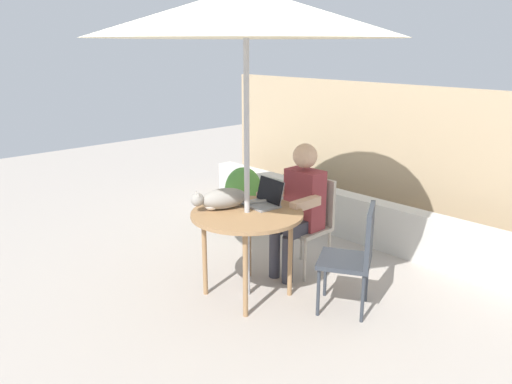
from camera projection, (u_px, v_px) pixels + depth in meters
ground_plane at (248, 294)px, 4.30m from camera, size 14.00×14.00×0.00m
fence_back at (400, 159)px, 5.59m from camera, size 5.17×0.08×1.63m
planter_wall_low at (366, 221)px, 5.36m from camera, size 4.65×0.20×0.49m
patio_table at (247, 220)px, 4.11m from camera, size 0.92×0.92×0.74m
patio_umbrella at (246, 13)px, 3.65m from camera, size 2.36×2.36×2.45m
chair_occupied at (310, 217)px, 4.68m from camera, size 0.40×0.40×0.87m
chair_empty at (356, 251)px, 3.91m from camera, size 0.55×0.55×0.87m
person_seated at (299, 203)px, 4.53m from camera, size 0.48×0.48×1.21m
laptop at (265, 198)px, 4.26m from camera, size 0.32×0.28×0.21m
cat at (221, 199)px, 4.15m from camera, size 0.32×0.62×0.17m
potted_plant_near_fence at (243, 196)px, 5.80m from camera, size 0.43×0.43×0.70m
potted_plant_by_chair at (292, 190)px, 6.32m from camera, size 0.29×0.29×0.54m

